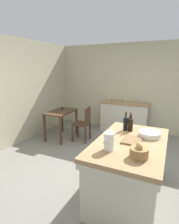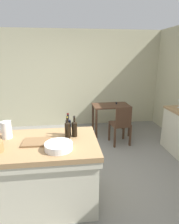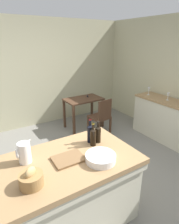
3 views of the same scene
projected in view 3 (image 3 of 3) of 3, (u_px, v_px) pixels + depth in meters
The scene contains 15 objects.
ground_plane at pixel (83, 183), 2.93m from camera, with size 6.76×6.76×0.00m, color slate.
wall_back at pixel (29, 75), 4.53m from camera, with size 5.32×0.12×2.60m, color #B7B28E.
island_table at pixel (68, 189), 2.17m from camera, with size 1.55×0.94×0.88m.
side_cabinet at pixel (164, 119), 4.15m from camera, with size 0.52×1.39×0.90m.
writing_desk at pixel (84, 103), 4.61m from camera, with size 0.91×0.58×0.81m.
wooden_chair at pixel (101, 117), 4.19m from camera, with size 0.44×0.44×0.90m.
pitcher at pixel (24, 153), 1.94m from camera, with size 0.17×0.13×0.27m.
wash_bowl at pixel (101, 158), 1.99m from camera, with size 0.33×0.33×0.08m, color white.
bread_basket at pixel (31, 179), 1.64m from camera, with size 0.21×0.21×0.19m.
cutting_board at pixel (69, 159), 2.02m from camera, with size 0.33×0.25×0.02m, color brown.
wine_bottle_dark at pixel (98, 134), 2.33m from camera, with size 0.07×0.07×0.29m.
wine_bottle_amber at pixel (90, 133), 2.33m from camera, with size 0.07×0.07×0.31m.
wine_bottle_green at pixel (93, 136), 2.26m from camera, with size 0.07×0.07×0.29m.
wine_glass_left at pixel (168, 95), 3.93m from camera, with size 0.07×0.07×0.16m.
wine_glass_middle at pixel (149, 90), 4.31m from camera, with size 0.07×0.07×0.18m.
Camera 3 is at (-1.16, -2.04, 2.09)m, focal length 30.05 mm.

